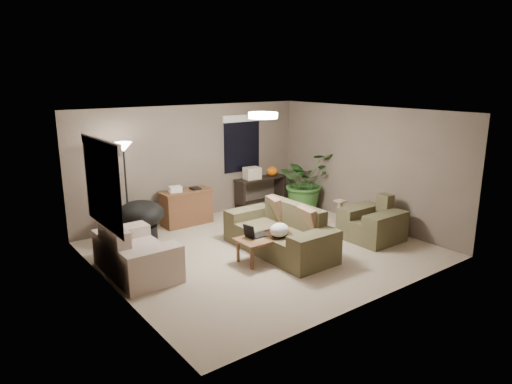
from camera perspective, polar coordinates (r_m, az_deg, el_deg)
room_shell at (r=8.07m, az=0.85°, el=1.10°), size 5.50×5.50×5.50m
main_sofa at (r=8.29m, az=3.10°, el=-5.45°), size 0.95×2.20×0.85m
throw_pillows at (r=8.34m, az=4.48°, el=-2.78°), size 0.35×1.39×0.47m
loveseat at (r=7.62m, az=-14.93°, el=-7.71°), size 0.90×1.60×0.85m
armchair at (r=9.14m, az=14.32°, el=-3.97°), size 0.95×1.00×0.85m
coffee_table at (r=7.87m, az=1.10°, el=-6.02°), size 1.00×0.55×0.42m
laptop at (r=7.81m, az=-0.32°, el=-5.23°), size 0.38×0.24×0.24m
plastic_bag at (r=7.82m, az=2.94°, el=-4.76°), size 0.42×0.40×0.24m
desk at (r=9.85m, az=-8.67°, el=-1.88°), size 1.10×0.50×0.75m
desk_papers at (r=9.66m, az=-9.55°, el=0.37°), size 0.68×0.28×0.12m
console_table at (r=10.93m, az=0.57°, el=0.22°), size 1.30×0.40×0.75m
pumpkin at (r=11.05m, az=2.02°, el=2.63°), size 0.29×0.29×0.23m
cardboard_box at (r=10.68m, az=-0.49°, el=2.37°), size 0.39×0.31×0.27m
papasan_chair at (r=8.98m, az=-14.20°, el=-3.17°), size 1.06×1.06×0.80m
floor_lamp at (r=8.84m, az=-16.15°, el=4.00°), size 0.32×0.32×1.91m
ceiling_fixture at (r=7.88m, az=0.88°, el=9.55°), size 0.50×0.50×0.10m
houseplant at (r=10.77m, az=6.08°, el=0.53°), size 1.26×1.40×1.10m
cat_scratching_post at (r=10.04m, az=10.42°, el=-2.61°), size 0.32×0.32×0.50m
window_left at (r=6.96m, az=-18.81°, el=2.71°), size 0.05×1.56×1.33m
window_back at (r=10.70m, az=-1.76°, el=7.26°), size 1.06×0.05×1.33m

